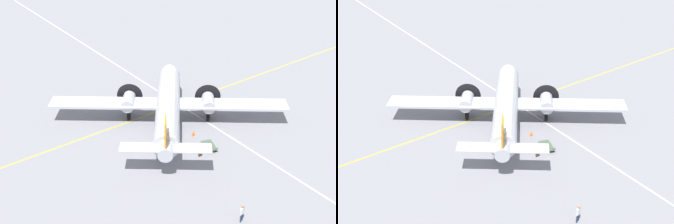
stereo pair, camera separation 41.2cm
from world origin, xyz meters
The scene contains 8 objects.
ground_plane centered at (0.00, 0.00, 0.00)m, with size 300.00×300.00×0.00m, color gray.
apron_line_eastwest centered at (0.00, -3.07, 0.00)m, with size 120.00×0.16×0.01m.
apron_line_northsouth centered at (-3.77, 0.00, 0.00)m, with size 0.16×120.00×0.01m.
airliner_main centered at (-0.25, -0.32, 2.47)m, with size 21.67×19.17×5.63m.
crew_foreground centered at (3.94, 14.97, 1.05)m, with size 0.56×0.31×1.71m.
suitcase_near_door centered at (0.89, 6.43, 0.22)m, with size 0.39×0.15×0.48m.
baggage_cart centered at (-0.67, 5.93, 0.28)m, with size 1.70×2.19×0.56m.
traffic_cone centered at (-0.93, 3.19, 0.22)m, with size 0.36×0.36×0.47m.
Camera 1 is at (22.99, 31.11, 23.83)m, focal length 45.00 mm.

